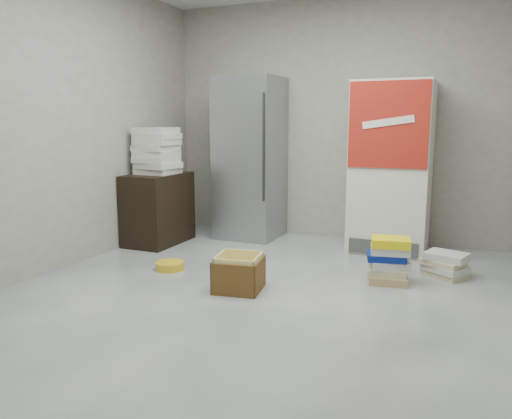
{
  "coord_description": "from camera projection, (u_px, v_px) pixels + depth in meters",
  "views": [
    {
      "loc": [
        1.51,
        -3.33,
        1.37
      ],
      "look_at": [
        -0.21,
        0.7,
        0.61
      ],
      "focal_mm": 35.0,
      "sensor_mm": 36.0,
      "label": 1
    }
  ],
  "objects": [
    {
      "name": "supply_box_stack",
      "position": [
        157.0,
        151.0,
        5.59
      ],
      "size": [
        0.45,
        0.43,
        0.52
      ],
      "color": "silver",
      "rests_on": "wood_shelf"
    },
    {
      "name": "wood_shelf",
      "position": [
        158.0,
        209.0,
        5.71
      ],
      "size": [
        0.5,
        0.8,
        0.8
      ],
      "primitive_type": "cube",
      "color": "black",
      "rests_on": "ground"
    },
    {
      "name": "phonebook_stack_side",
      "position": [
        445.0,
        265.0,
        4.49
      ],
      "size": [
        0.45,
        0.42,
        0.22
      ],
      "rotation": [
        0.0,
        0.0,
        -0.43
      ],
      "color": "tan",
      "rests_on": "ground"
    },
    {
      "name": "bucket_lid",
      "position": [
        170.0,
        266.0,
        4.72
      ],
      "size": [
        0.34,
        0.34,
        0.07
      ],
      "primitive_type": "cylinder",
      "rotation": [
        0.0,
        0.0,
        0.35
      ],
      "color": "gold",
      "rests_on": "ground"
    },
    {
      "name": "room_shell",
      "position": [
        244.0,
        62.0,
        3.53
      ],
      "size": [
        4.04,
        5.04,
        2.82
      ],
      "color": "#A7A096",
      "rests_on": "ground"
    },
    {
      "name": "coke_cooler",
      "position": [
        391.0,
        167.0,
        5.31
      ],
      "size": [
        0.8,
        0.73,
        1.8
      ],
      "color": "silver",
      "rests_on": "ground"
    },
    {
      "name": "ground",
      "position": [
        245.0,
        303.0,
        3.84
      ],
      "size": [
        5.0,
        5.0,
        0.0
      ],
      "primitive_type": "plane",
      "color": "beige",
      "rests_on": "ground"
    },
    {
      "name": "phonebook_stack_main",
      "position": [
        389.0,
        260.0,
        4.3
      ],
      "size": [
        0.4,
        0.34,
        0.4
      ],
      "rotation": [
        0.0,
        0.0,
        0.21
      ],
      "color": "tan",
      "rests_on": "ground"
    },
    {
      "name": "steel_fridge",
      "position": [
        250.0,
        158.0,
        5.95
      ],
      "size": [
        0.7,
        0.72,
        1.9
      ],
      "color": "#95979C",
      "rests_on": "ground"
    },
    {
      "name": "cardboard_box",
      "position": [
        239.0,
        276.0,
        4.12
      ],
      "size": [
        0.42,
        0.42,
        0.3
      ],
      "rotation": [
        0.0,
        0.0,
        0.16
      ],
      "color": "yellow",
      "rests_on": "ground"
    }
  ]
}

